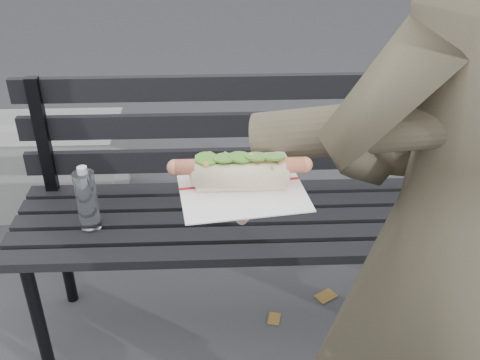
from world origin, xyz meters
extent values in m
cylinder|color=black|center=(-0.63, 0.61, 0.23)|extent=(0.04, 0.04, 0.45)
cylinder|color=black|center=(-0.63, 0.95, 0.23)|extent=(0.04, 0.04, 0.45)
cylinder|color=black|center=(0.71, 0.61, 0.23)|extent=(0.04, 0.04, 0.45)
cylinder|color=black|center=(0.71, 0.95, 0.23)|extent=(0.04, 0.04, 0.45)
cube|color=black|center=(0.04, 0.60, 0.47)|extent=(1.50, 0.07, 0.03)
cube|color=black|center=(0.04, 0.69, 0.47)|extent=(1.50, 0.07, 0.03)
cube|color=black|center=(0.04, 0.78, 0.47)|extent=(1.50, 0.07, 0.03)
cube|color=black|center=(0.04, 0.87, 0.47)|extent=(1.50, 0.07, 0.03)
cube|color=black|center=(0.04, 0.96, 0.47)|extent=(1.50, 0.07, 0.03)
cube|color=black|center=(-0.63, 0.97, 0.67)|extent=(0.04, 0.03, 0.42)
cube|color=black|center=(0.71, 0.97, 0.67)|extent=(0.04, 0.03, 0.42)
cube|color=black|center=(0.04, 0.99, 0.57)|extent=(1.50, 0.02, 0.08)
cube|color=black|center=(0.04, 0.99, 0.70)|extent=(1.50, 0.02, 0.08)
cube|color=black|center=(0.04, 0.99, 0.83)|extent=(1.50, 0.02, 0.08)
cylinder|color=white|center=(-0.46, 0.74, 0.57)|extent=(0.06, 0.06, 0.19)
cylinder|color=white|center=(-0.46, 0.74, 0.68)|extent=(0.03, 0.03, 0.02)
imported|color=#4D4533|center=(0.39, 0.17, 0.82)|extent=(0.66, 0.50, 1.63)
cylinder|color=#4D4533|center=(0.24, 0.16, 1.08)|extent=(0.51, 0.23, 0.19)
cylinder|color=#D8A384|center=(0.01, 0.07, 1.02)|extent=(0.09, 0.08, 0.07)
ellipsoid|color=#D8A384|center=(-0.03, 0.06, 1.01)|extent=(0.10, 0.12, 0.03)
cylinder|color=#D8A384|center=(-0.08, 0.03, 1.01)|extent=(0.05, 0.02, 0.02)
cylinder|color=#D8A384|center=(-0.08, 0.05, 1.01)|extent=(0.05, 0.02, 0.02)
cylinder|color=#D8A384|center=(-0.08, 0.07, 1.01)|extent=(0.05, 0.02, 0.02)
cylinder|color=#D8A384|center=(-0.08, 0.09, 1.01)|extent=(0.05, 0.02, 0.02)
cylinder|color=#D8A384|center=(-0.02, 0.01, 1.01)|extent=(0.04, 0.05, 0.02)
cube|color=white|center=(-0.03, 0.06, 1.03)|extent=(0.21, 0.21, 0.00)
cube|color=#B21E1E|center=(-0.03, 0.06, 1.03)|extent=(0.19, 0.03, 0.00)
cylinder|color=#DD7655|center=(-0.03, 0.06, 1.06)|extent=(0.20, 0.02, 0.02)
sphere|color=#DD7655|center=(-0.13, 0.06, 1.06)|extent=(0.03, 0.02, 0.02)
sphere|color=#DD7655|center=(0.07, 0.06, 1.06)|extent=(0.02, 0.02, 0.02)
sphere|color=#9E6B2D|center=(-0.01, 0.07, 1.07)|extent=(0.01, 0.01, 0.01)
sphere|color=#9E6B2D|center=(0.01, 0.07, 1.07)|extent=(0.01, 0.01, 0.01)
sphere|color=#9E6B2D|center=(0.03, 0.05, 1.07)|extent=(0.01, 0.01, 0.01)
sphere|color=#9E6B2D|center=(-0.04, 0.04, 1.06)|extent=(0.01, 0.01, 0.01)
sphere|color=#9E6B2D|center=(0.00, 0.05, 1.07)|extent=(0.01, 0.01, 0.01)
sphere|color=#9E6B2D|center=(-0.04, 0.05, 1.06)|extent=(0.01, 0.01, 0.01)
sphere|color=#9E6B2D|center=(-0.08, 0.08, 1.07)|extent=(0.01, 0.01, 0.01)
sphere|color=#9E6B2D|center=(-0.05, 0.05, 1.07)|extent=(0.01, 0.01, 0.01)
sphere|color=#9E6B2D|center=(-0.08, 0.06, 1.07)|extent=(0.01, 0.01, 0.01)
sphere|color=#9E6B2D|center=(0.03, 0.04, 1.07)|extent=(0.01, 0.01, 0.01)
sphere|color=#9E6B2D|center=(0.03, 0.06, 1.07)|extent=(0.01, 0.01, 0.01)
sphere|color=#9E6B2D|center=(-0.05, 0.08, 1.07)|extent=(0.01, 0.01, 0.01)
sphere|color=#9E6B2D|center=(0.02, 0.04, 1.07)|extent=(0.01, 0.01, 0.01)
sphere|color=#9E6B2D|center=(-0.08, 0.05, 1.07)|extent=(0.01, 0.01, 0.01)
sphere|color=#9E6B2D|center=(-0.03, 0.07, 1.07)|extent=(0.01, 0.01, 0.01)
sphere|color=#9E6B2D|center=(-0.01, 0.07, 1.07)|extent=(0.01, 0.01, 0.01)
sphere|color=#9E6B2D|center=(-0.04, 0.06, 1.07)|extent=(0.01, 0.01, 0.01)
sphere|color=#9E6B2D|center=(-0.08, 0.08, 1.07)|extent=(0.01, 0.01, 0.01)
sphere|color=#9E6B2D|center=(-0.06, 0.08, 1.06)|extent=(0.01, 0.01, 0.01)
sphere|color=#9E6B2D|center=(0.02, 0.04, 1.07)|extent=(0.01, 0.01, 0.01)
sphere|color=#9E6B2D|center=(-0.04, 0.06, 1.07)|extent=(0.01, 0.01, 0.01)
sphere|color=#9E6B2D|center=(-0.01, 0.07, 1.07)|extent=(0.01, 0.01, 0.01)
sphere|color=#9E6B2D|center=(-0.01, 0.07, 1.07)|extent=(0.01, 0.01, 0.01)
sphere|color=#9E6B2D|center=(0.02, 0.05, 1.07)|extent=(0.01, 0.01, 0.01)
cylinder|color=#4D9027|center=(-0.08, 0.06, 1.08)|extent=(0.04, 0.04, 0.01)
cylinder|color=#4D9027|center=(-0.05, 0.06, 1.08)|extent=(0.04, 0.04, 0.01)
cylinder|color=#4D9027|center=(-0.03, 0.06, 1.08)|extent=(0.04, 0.04, 0.01)
cylinder|color=#4D9027|center=(0.00, 0.06, 1.08)|extent=(0.04, 0.04, 0.01)
cylinder|color=#4D9027|center=(0.02, 0.06, 1.08)|extent=(0.04, 0.04, 0.01)
cube|color=brown|center=(1.29, 2.03, 0.00)|extent=(0.08, 0.06, 0.00)
cube|color=brown|center=(-1.29, 2.24, 0.00)|extent=(0.05, 0.05, 0.00)
cube|color=brown|center=(0.81, 2.10, 0.00)|extent=(0.06, 0.08, 0.00)
cube|color=brown|center=(0.46, 0.76, 0.00)|extent=(0.05, 0.05, 0.00)
cube|color=brown|center=(0.13, 0.81, 0.00)|extent=(0.06, 0.07, 0.00)
cube|color=brown|center=(0.34, 0.92, 0.00)|extent=(0.10, 0.09, 0.00)
camera|label=1|loc=(-0.06, -0.69, 1.48)|focal=42.00mm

